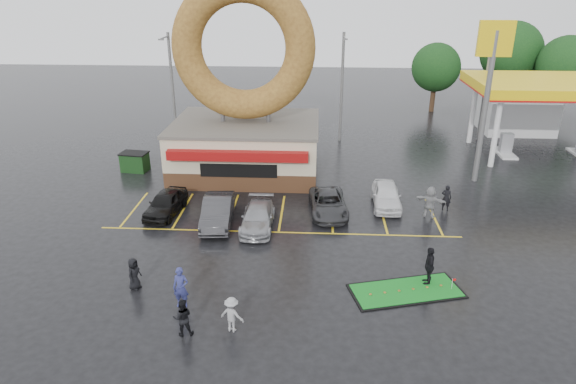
# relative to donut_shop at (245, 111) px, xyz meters

# --- Properties ---
(ground) EXTENTS (120.00, 120.00, 0.00)m
(ground) POSITION_rel_donut_shop_xyz_m (3.00, -12.97, -4.46)
(ground) COLOR black
(ground) RESTS_ON ground
(donut_shop) EXTENTS (10.20, 8.70, 13.50)m
(donut_shop) POSITION_rel_donut_shop_xyz_m (0.00, 0.00, 0.00)
(donut_shop) COLOR #472B19
(donut_shop) RESTS_ON ground
(gas_station) EXTENTS (12.30, 13.65, 5.90)m
(gas_station) POSITION_rel_donut_shop_xyz_m (23.00, 7.97, -0.77)
(gas_station) COLOR silver
(gas_station) RESTS_ON ground
(shell_sign) EXTENTS (2.20, 0.36, 10.60)m
(shell_sign) POSITION_rel_donut_shop_xyz_m (16.00, -0.97, 2.91)
(shell_sign) COLOR slate
(shell_sign) RESTS_ON ground
(streetlight_left) EXTENTS (0.40, 2.21, 9.00)m
(streetlight_left) POSITION_rel_donut_shop_xyz_m (-7.00, 6.95, 0.32)
(streetlight_left) COLOR slate
(streetlight_left) RESTS_ON ground
(streetlight_mid) EXTENTS (0.40, 2.21, 9.00)m
(streetlight_mid) POSITION_rel_donut_shop_xyz_m (7.00, 7.95, 0.32)
(streetlight_mid) COLOR slate
(streetlight_mid) RESTS_ON ground
(streetlight_right) EXTENTS (0.40, 2.21, 9.00)m
(streetlight_right) POSITION_rel_donut_shop_xyz_m (19.00, 8.95, 0.32)
(streetlight_right) COLOR slate
(streetlight_right) RESTS_ON ground
(tree_far_a) EXTENTS (5.60, 5.60, 8.00)m
(tree_far_a) POSITION_rel_donut_shop_xyz_m (29.00, 17.03, 0.72)
(tree_far_a) COLOR #332114
(tree_far_a) RESTS_ON ground
(tree_far_c) EXTENTS (6.30, 6.30, 9.00)m
(tree_far_c) POSITION_rel_donut_shop_xyz_m (25.00, 21.03, 1.37)
(tree_far_c) COLOR #332114
(tree_far_c) RESTS_ON ground
(tree_far_d) EXTENTS (4.90, 4.90, 7.00)m
(tree_far_d) POSITION_rel_donut_shop_xyz_m (17.00, 19.03, 0.07)
(tree_far_d) COLOR #332114
(tree_far_d) RESTS_ON ground
(car_black) EXTENTS (2.10, 4.19, 1.37)m
(car_black) POSITION_rel_donut_shop_xyz_m (-3.86, -7.53, -3.78)
(car_black) COLOR black
(car_black) RESTS_ON ground
(car_dgrey) EXTENTS (1.95, 4.71, 1.52)m
(car_dgrey) POSITION_rel_donut_shop_xyz_m (-0.54, -8.65, -3.71)
(car_dgrey) COLOR #313033
(car_dgrey) RESTS_ON ground
(car_silver) EXTENTS (1.74, 4.28, 1.24)m
(car_silver) POSITION_rel_donut_shop_xyz_m (1.79, -9.01, -3.84)
(car_silver) COLOR #939498
(car_silver) RESTS_ON ground
(car_grey) EXTENTS (2.45, 4.68, 1.26)m
(car_grey) POSITION_rel_donut_shop_xyz_m (5.76, -6.91, -3.84)
(car_grey) COLOR #313234
(car_grey) RESTS_ON ground
(car_white) EXTENTS (1.79, 4.19, 1.41)m
(car_white) POSITION_rel_donut_shop_xyz_m (9.33, -5.64, -3.76)
(car_white) COLOR silver
(car_white) RESTS_ON ground
(person_blue) EXTENTS (0.70, 0.48, 1.85)m
(person_blue) POSITION_rel_donut_shop_xyz_m (-0.62, -16.67, -3.54)
(person_blue) COLOR navy
(person_blue) RESTS_ON ground
(person_blackjkt) EXTENTS (0.89, 0.76, 1.59)m
(person_blackjkt) POSITION_rel_donut_shop_xyz_m (-0.09, -18.53, -3.67)
(person_blackjkt) COLOR black
(person_blackjkt) RESTS_ON ground
(person_hoodie) EXTENTS (1.11, 0.83, 1.52)m
(person_hoodie) POSITION_rel_donut_shop_xyz_m (1.79, -18.19, -3.71)
(person_hoodie) COLOR #949497
(person_hoodie) RESTS_ON ground
(person_bystander) EXTENTS (0.69, 0.86, 1.52)m
(person_bystander) POSITION_rel_donut_shop_xyz_m (-3.07, -15.45, -3.70)
(person_bystander) COLOR black
(person_bystander) RESTS_ON ground
(person_cameraman) EXTENTS (0.52, 1.12, 1.88)m
(person_cameraman) POSITION_rel_donut_shop_xyz_m (10.22, -14.31, -3.53)
(person_cameraman) COLOR black
(person_cameraman) RESTS_ON ground
(person_walker_near) EXTENTS (1.83, 1.21, 1.89)m
(person_walker_near) POSITION_rel_donut_shop_xyz_m (11.68, -7.06, -3.52)
(person_walker_near) COLOR gray
(person_walker_near) RESTS_ON ground
(person_walker_far) EXTENTS (0.69, 0.58, 1.62)m
(person_walker_far) POSITION_rel_donut_shop_xyz_m (12.86, -6.05, -3.66)
(person_walker_far) COLOR black
(person_walker_far) RESTS_ON ground
(dumpster) EXTENTS (1.94, 1.43, 1.30)m
(dumpster) POSITION_rel_donut_shop_xyz_m (-8.13, -0.42, -3.81)
(dumpster) COLOR #183D17
(dumpster) RESTS_ON ground
(putting_green) EXTENTS (5.37, 3.39, 0.62)m
(putting_green) POSITION_rel_donut_shop_xyz_m (9.15, -15.03, -4.42)
(putting_green) COLOR black
(putting_green) RESTS_ON ground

